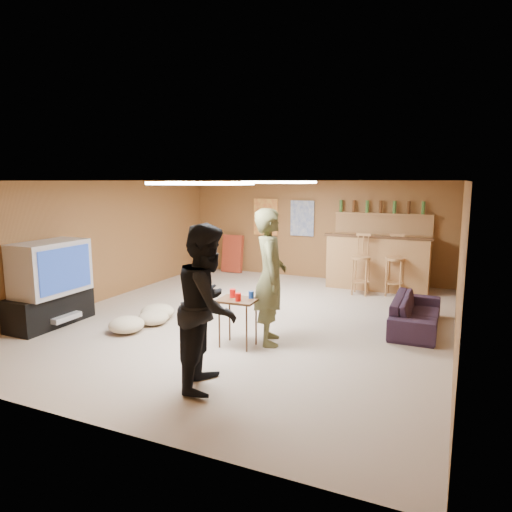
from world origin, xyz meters
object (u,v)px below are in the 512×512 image
at_px(person_black, 208,306).
at_px(tv_body, 50,268).
at_px(sofa, 416,313).
at_px(person_olive, 270,277).
at_px(bar_counter, 378,262).
at_px(tray_table, 238,323).

bearing_deg(person_black, tv_body, 59.63).
relative_size(person_black, sofa, 1.08).
bearing_deg(person_olive, bar_counter, -35.53).
relative_size(bar_counter, tray_table, 3.07).
xyz_separation_m(sofa, tray_table, (-2.12, -1.75, 0.09)).
relative_size(tv_body, person_black, 0.62).
height_order(bar_counter, sofa, bar_counter).
distance_m(bar_counter, person_black, 5.38).
bearing_deg(bar_counter, person_black, -100.02).
xyz_separation_m(bar_counter, tray_table, (-1.16, -4.11, -0.22)).
relative_size(person_olive, sofa, 1.12).
xyz_separation_m(tv_body, person_olive, (3.33, 0.65, 0.02)).
height_order(tv_body, sofa, tv_body).
height_order(tv_body, bar_counter, tv_body).
distance_m(bar_counter, tray_table, 4.28).
xyz_separation_m(bar_counter, sofa, (0.95, -2.36, -0.31)).
bearing_deg(tray_table, bar_counter, 74.20).
height_order(bar_counter, person_olive, person_olive).
xyz_separation_m(tv_body, person_black, (3.22, -0.83, -0.02)).
height_order(person_olive, tray_table, person_olive).
bearing_deg(tv_body, person_black, -14.55).
distance_m(sofa, tray_table, 2.75).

